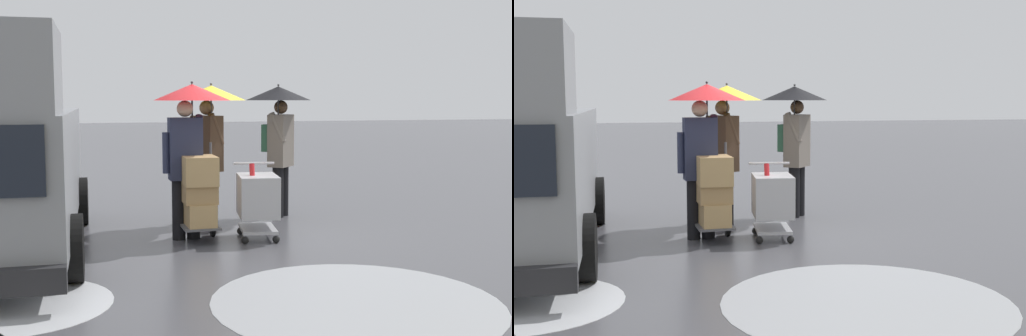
% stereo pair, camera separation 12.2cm
% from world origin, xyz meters
% --- Properties ---
extents(ground_plane, '(90.00, 90.00, 0.00)m').
position_xyz_m(ground_plane, '(0.00, 0.00, 0.00)').
color(ground_plane, '#4C4C51').
extents(slush_patch_mid_street, '(2.76, 2.76, 0.01)m').
position_xyz_m(slush_patch_mid_street, '(-0.06, 3.06, 0.00)').
color(slush_patch_mid_street, '#999BA0').
rests_on(slush_patch_mid_street, ground).
extents(slush_patch_far_side, '(1.79, 1.79, 0.01)m').
position_xyz_m(slush_patch_far_side, '(3.03, 2.31, 0.00)').
color(slush_patch_far_side, silver).
rests_on(slush_patch_far_side, ground).
extents(shopping_cart_vendor, '(0.66, 0.89, 1.04)m').
position_xyz_m(shopping_cart_vendor, '(0.08, 0.14, 0.57)').
color(shopping_cart_vendor, '#B2B2B7').
rests_on(shopping_cart_vendor, ground).
extents(hand_dolly_boxes, '(0.53, 0.70, 1.32)m').
position_xyz_m(hand_dolly_boxes, '(0.89, 0.12, 0.69)').
color(hand_dolly_boxes, '#515156').
rests_on(hand_dolly_boxes, ground).
extents(pedestrian_pink_side, '(1.04, 1.04, 2.15)m').
position_xyz_m(pedestrian_pink_side, '(-0.70, -1.37, 1.57)').
color(pedestrian_pink_side, black).
rests_on(pedestrian_pink_side, ground).
extents(pedestrian_black_side, '(1.04, 1.04, 2.15)m').
position_xyz_m(pedestrian_black_side, '(0.97, -0.11, 1.58)').
color(pedestrian_black_side, black).
rests_on(pedestrian_black_side, ground).
extents(pedestrian_white_side, '(1.04, 1.04, 2.15)m').
position_xyz_m(pedestrian_white_side, '(0.52, -0.99, 1.58)').
color(pedestrian_white_side, black).
rests_on(pedestrian_white_side, ground).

